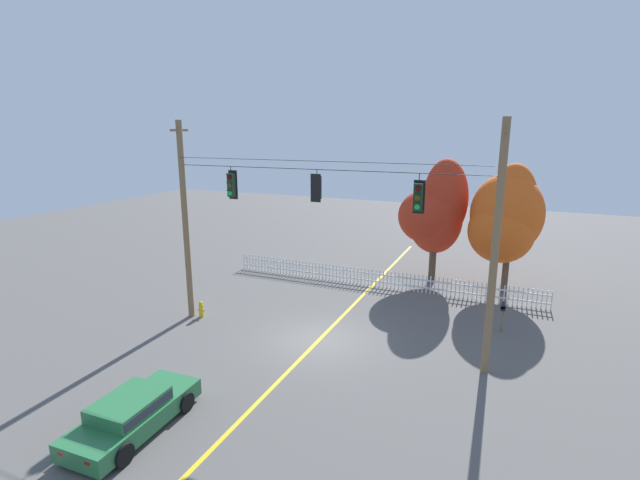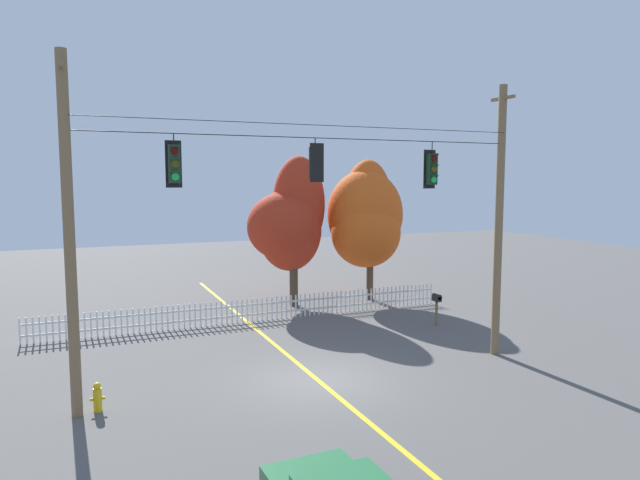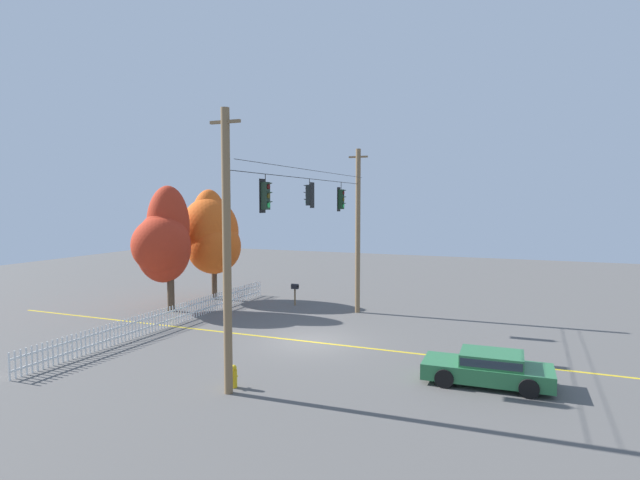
% 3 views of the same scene
% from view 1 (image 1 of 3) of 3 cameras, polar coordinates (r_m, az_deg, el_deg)
% --- Properties ---
extents(ground, '(80.00, 80.00, 0.00)m').
position_cam_1_polar(ground, '(20.47, -0.15, -12.23)').
color(ground, '#565451').
extents(lane_centerline_stripe, '(0.16, 36.00, 0.01)m').
position_cam_1_polar(lane_centerline_stripe, '(20.47, -0.15, -12.22)').
color(lane_centerline_stripe, gold).
rests_on(lane_centerline_stripe, ground).
extents(signal_support_span, '(13.83, 1.10, 9.29)m').
position_cam_1_polar(signal_support_span, '(18.91, -0.16, 0.80)').
color(signal_support_span, brown).
rests_on(signal_support_span, ground).
extents(traffic_signal_westbound_side, '(0.43, 0.38, 1.43)m').
position_cam_1_polar(traffic_signal_westbound_side, '(20.60, -10.83, 6.68)').
color(traffic_signal_westbound_side, black).
extents(traffic_signal_eastbound_side, '(0.43, 0.38, 1.28)m').
position_cam_1_polar(traffic_signal_eastbound_side, '(18.61, -0.39, 6.47)').
color(traffic_signal_eastbound_side, black).
extents(traffic_signal_southbound_primary, '(0.43, 0.38, 1.50)m').
position_cam_1_polar(traffic_signal_southbound_primary, '(17.43, 12.01, 5.18)').
color(traffic_signal_southbound_primary, black).
extents(white_picket_fence, '(18.15, 0.06, 1.02)m').
position_cam_1_polar(white_picket_fence, '(27.02, 7.13, -4.69)').
color(white_picket_fence, white).
rests_on(white_picket_fence, ground).
extents(autumn_maple_near_fence, '(3.96, 3.34, 7.27)m').
position_cam_1_polar(autumn_maple_near_fence, '(28.15, 13.99, 3.26)').
color(autumn_maple_near_fence, '#473828').
rests_on(autumn_maple_near_fence, ground).
extents(autumn_maple_mid, '(3.88, 4.00, 7.13)m').
position_cam_1_polar(autumn_maple_mid, '(27.26, 21.92, 2.57)').
color(autumn_maple_mid, '#473828').
rests_on(autumn_maple_mid, ground).
extents(parked_car, '(2.00, 4.35, 1.15)m').
position_cam_1_polar(parked_car, '(15.84, -22.05, -19.07)').
color(parked_car, '#286B3D').
rests_on(parked_car, ground).
extents(fire_hydrant, '(0.38, 0.22, 0.79)m').
position_cam_1_polar(fire_hydrant, '(23.40, -14.41, -8.25)').
color(fire_hydrant, gold).
rests_on(fire_hydrant, ground).
extents(roadside_mailbox, '(0.25, 0.44, 1.34)m').
position_cam_1_polar(roadside_mailbox, '(22.45, 21.60, -7.81)').
color(roadside_mailbox, brown).
rests_on(roadside_mailbox, ground).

